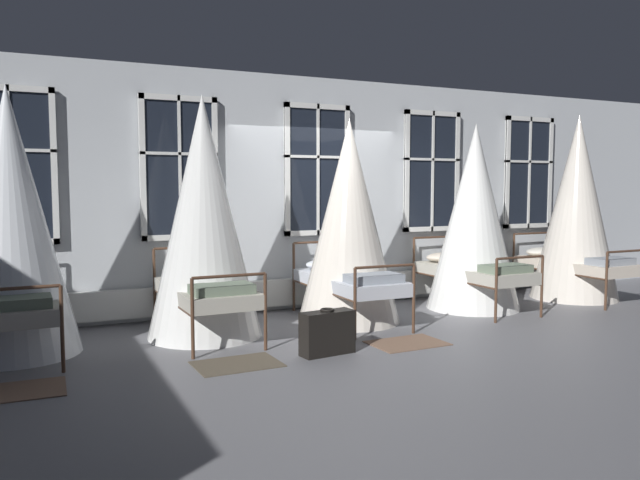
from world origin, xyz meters
The scene contains 12 objects.
ground centered at (0.00, 0.00, 0.00)m, with size 24.84×24.84×0.00m, color slate.
back_wall_with_windows centered at (0.00, 1.24, 1.60)m, with size 13.42×0.10×3.19m, color silver.
window_bank centered at (0.00, 1.12, 1.08)m, with size 8.62×0.10×2.76m.
cot_first centered at (-3.82, 0.13, 1.30)m, with size 1.28×1.84×2.70m.
cot_second centered at (-1.88, 0.10, 1.31)m, with size 1.28×1.84×2.71m.
cot_third centered at (-0.04, 0.10, 1.22)m, with size 1.28×1.83×2.53m.
cot_fourth centered at (1.93, 0.15, 1.23)m, with size 1.28×1.84×2.56m.
cot_fifth centered at (3.84, 0.13, 1.33)m, with size 1.28×1.84×2.77m.
rug_first centered at (-3.82, -1.18, 0.01)m, with size 0.80×0.56×0.01m, color brown.
rug_second centered at (-1.91, -1.18, 0.01)m, with size 0.80×0.56×0.01m, color brown.
rug_third centered at (0.00, -1.18, 0.01)m, with size 0.80×0.56×0.01m, color brown.
suitcase_dark centered at (-0.97, -1.21, 0.22)m, with size 0.58×0.28×0.47m.
Camera 1 is at (-3.67, -6.83, 1.68)m, focal length 35.35 mm.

